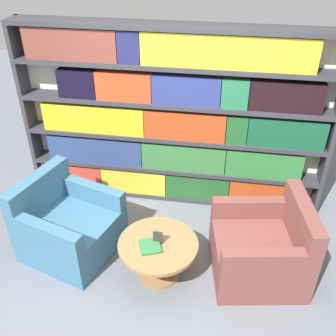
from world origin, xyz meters
The scene contains 7 objects.
ground_plane centered at (0.00, 0.00, 0.00)m, with size 14.00×14.00×0.00m, color slate.
bookshelf centered at (0.01, 1.49, 1.06)m, with size 3.60×0.30×2.17m.
armchair_left centered at (-0.95, 0.34, 0.30)m, with size 1.10×1.08×0.86m.
armchair_right centered at (1.08, 0.33, 0.30)m, with size 1.01×1.00×0.86m.
coffee_table centered at (0.07, 0.13, 0.30)m, with size 0.79×0.79×0.42m.
table_sign centered at (0.07, 0.13, 0.48)m, with size 0.09×0.06×0.15m.
stray_book centered at (0.00, 0.07, 0.43)m, with size 0.26×0.26×0.03m.
Camera 1 is at (0.61, -2.59, 3.14)m, focal length 42.00 mm.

